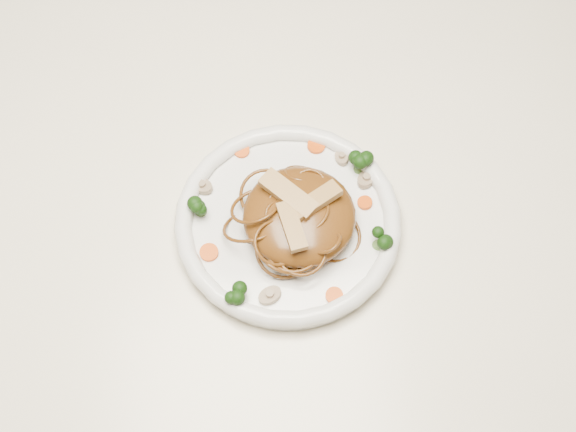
{
  "coord_description": "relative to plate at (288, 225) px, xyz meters",
  "views": [
    {
      "loc": [
        0.03,
        -0.41,
        1.53
      ],
      "look_at": [
        0.07,
        -0.02,
        0.78
      ],
      "focal_mm": 47.35,
      "sensor_mm": 36.0,
      "label": 1
    }
  ],
  "objects": [
    {
      "name": "mushroom_3",
      "position": [
        0.07,
        0.08,
        0.01
      ],
      "size": [
        0.02,
        0.02,
        0.01
      ],
      "primitive_type": "cylinder",
      "rotation": [
        0.0,
        0.0,
        1.72
      ],
      "color": "tan",
      "rests_on": "plate"
    },
    {
      "name": "mushroom_2",
      "position": [
        -0.09,
        0.05,
        0.01
      ],
      "size": [
        0.04,
        0.04,
        0.01
      ],
      "primitive_type": "cylinder",
      "rotation": [
        0.0,
        0.0,
        -0.72
      ],
      "color": "tan",
      "rests_on": "plate"
    },
    {
      "name": "broccoli_2",
      "position": [
        -0.06,
        -0.09,
        0.02
      ],
      "size": [
        0.03,
        0.03,
        0.03
      ],
      "primitive_type": null,
      "rotation": [
        0.0,
        0.0,
        0.14
      ],
      "color": "#12340A",
      "rests_on": "plate"
    },
    {
      "name": "chicken_b",
      "position": [
        0.0,
        0.01,
        0.05
      ],
      "size": [
        0.06,
        0.07,
        0.01
      ],
      "primitive_type": "cube",
      "rotation": [
        0.0,
        0.0,
        2.33
      ],
      "color": "tan",
      "rests_on": "noodle_mound"
    },
    {
      "name": "broccoli_0",
      "position": [
        0.09,
        0.06,
        0.02
      ],
      "size": [
        0.03,
        0.03,
        0.03
      ],
      "primitive_type": null,
      "rotation": [
        0.0,
        0.0,
        -0.05
      ],
      "color": "#12340A",
      "rests_on": "plate"
    },
    {
      "name": "ground",
      "position": [
        -0.07,
        0.02,
        -0.76
      ],
      "size": [
        4.0,
        4.0,
        0.0
      ],
      "primitive_type": "plane",
      "color": "brown",
      "rests_on": "ground"
    },
    {
      "name": "carrot_3",
      "position": [
        -0.05,
        0.1,
        0.01
      ],
      "size": [
        0.02,
        0.02,
        0.0
      ],
      "primitive_type": "cylinder",
      "rotation": [
        0.0,
        0.0,
        -0.16
      ],
      "color": "#ED4608",
      "rests_on": "plate"
    },
    {
      "name": "table",
      "position": [
        -0.07,
        0.02,
        -0.11
      ],
      "size": [
        1.2,
        0.8,
        0.75
      ],
      "color": "white",
      "rests_on": "ground"
    },
    {
      "name": "plate",
      "position": [
        0.0,
        0.0,
        0.0
      ],
      "size": [
        0.33,
        0.33,
        0.02
      ],
      "primitive_type": "cylinder",
      "rotation": [
        0.0,
        0.0,
        0.36
      ],
      "color": "white",
      "rests_on": "table"
    },
    {
      "name": "broccoli_1",
      "position": [
        -0.1,
        0.02,
        0.02
      ],
      "size": [
        0.03,
        0.03,
        0.03
      ],
      "primitive_type": null,
      "rotation": [
        0.0,
        0.0,
        -0.11
      ],
      "color": "#12340A",
      "rests_on": "plate"
    },
    {
      "name": "chicken_c",
      "position": [
        0.0,
        -0.03,
        0.05
      ],
      "size": [
        0.03,
        0.06,
        0.01
      ],
      "primitive_type": "cube",
      "rotation": [
        0.0,
        0.0,
        4.9
      ],
      "color": "tan",
      "rests_on": "noodle_mound"
    },
    {
      "name": "mushroom_1",
      "position": [
        0.1,
        0.04,
        0.01
      ],
      "size": [
        0.04,
        0.04,
        0.01
      ],
      "primitive_type": "cylinder",
      "rotation": [
        0.0,
        0.0,
        0.96
      ],
      "color": "tan",
      "rests_on": "plate"
    },
    {
      "name": "chicken_a",
      "position": [
        0.03,
        -0.0,
        0.05
      ],
      "size": [
        0.06,
        0.05,
        0.01
      ],
      "primitive_type": "cube",
      "rotation": [
        0.0,
        0.0,
        0.51
      ],
      "color": "tan",
      "rests_on": "noodle_mound"
    },
    {
      "name": "mushroom_0",
      "position": [
        -0.03,
        -0.09,
        0.01
      ],
      "size": [
        0.04,
        0.04,
        0.01
      ],
      "primitive_type": "cylinder",
      "rotation": [
        0.0,
        0.0,
        0.47
      ],
      "color": "tan",
      "rests_on": "plate"
    },
    {
      "name": "noodle_mound",
      "position": [
        0.01,
        -0.0,
        0.03
      ],
      "size": [
        0.14,
        0.14,
        0.04
      ],
      "primitive_type": "ellipsoid",
      "rotation": [
        0.0,
        0.0,
        -0.13
      ],
      "color": "brown",
      "rests_on": "plate"
    },
    {
      "name": "carrot_2",
      "position": [
        0.09,
        0.01,
        0.01
      ],
      "size": [
        0.02,
        0.02,
        0.0
      ],
      "primitive_type": "cylinder",
      "rotation": [
        0.0,
        0.0,
        -0.28
      ],
      "color": "#ED4608",
      "rests_on": "plate"
    },
    {
      "name": "broccoli_3",
      "position": [
        0.1,
        -0.04,
        0.02
      ],
      "size": [
        0.04,
        0.04,
        0.03
      ],
      "primitive_type": null,
      "rotation": [
        0.0,
        0.0,
        -0.34
      ],
      "color": "#12340A",
      "rests_on": "plate"
    },
    {
      "name": "carrot_1",
      "position": [
        -0.09,
        -0.03,
        0.01
      ],
      "size": [
        0.02,
        0.02,
        0.0
      ],
      "primitive_type": "cylinder",
      "rotation": [
        0.0,
        0.0,
        0.18
      ],
      "color": "#ED4608",
      "rests_on": "plate"
    },
    {
      "name": "carrot_4",
      "position": [
        0.04,
        -0.1,
        0.01
      ],
      "size": [
        0.02,
        0.02,
        0.0
      ],
      "primitive_type": "cylinder",
      "rotation": [
        0.0,
        0.0,
        0.33
      ],
      "color": "#ED4608",
      "rests_on": "plate"
    },
    {
      "name": "carrot_0",
      "position": [
        0.04,
        0.1,
        0.01
      ],
      "size": [
        0.03,
        0.03,
        0.0
      ],
      "primitive_type": "cylinder",
      "rotation": [
        0.0,
        0.0,
        0.28
      ],
      "color": "#ED4608",
      "rests_on": "plate"
    }
  ]
}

